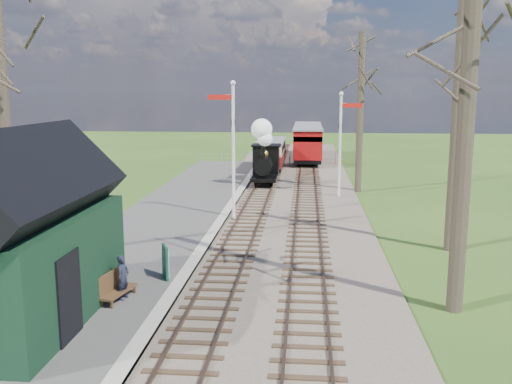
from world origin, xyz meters
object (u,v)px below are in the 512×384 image
(red_carriage_b, at_px, (308,139))
(sign_board, at_px, (165,262))
(semaphore_near, at_px, (232,140))
(locomotive, at_px, (265,156))
(person, at_px, (123,277))
(bench, at_px, (115,286))
(coach, at_px, (271,153))
(semaphore_far, at_px, (342,136))
(red_carriage_a, at_px, (308,144))
(station_shed, at_px, (23,238))

(red_carriage_b, height_order, sign_board, red_carriage_b)
(semaphore_near, xyz_separation_m, locomotive, (0.76, 9.49, -1.76))
(locomotive, relative_size, person, 3.26)
(semaphore_near, xyz_separation_m, bench, (-1.84, -10.50, -3.05))
(coach, height_order, sign_board, coach)
(locomotive, height_order, coach, locomotive)
(semaphore_far, bearing_deg, red_carriage_a, 97.36)
(sign_board, distance_m, bench, 2.09)
(locomotive, relative_size, bench, 2.73)
(bench, distance_m, person, 0.32)
(semaphore_far, bearing_deg, bench, -112.93)
(semaphore_near, relative_size, person, 5.10)
(station_shed, relative_size, semaphore_far, 1.10)
(sign_board, bearing_deg, semaphore_near, 84.04)
(semaphore_near, height_order, red_carriage_a, semaphore_near)
(semaphore_far, relative_size, person, 4.69)
(semaphore_near, bearing_deg, station_shed, -106.38)
(person, bearing_deg, red_carriage_b, 4.06)
(locomotive, distance_m, sign_board, 18.23)
(station_shed, height_order, red_carriage_b, station_shed)
(red_carriage_b, bearing_deg, station_shed, -100.50)
(semaphore_near, height_order, semaphore_far, semaphore_near)
(sign_board, bearing_deg, red_carriage_a, 81.44)
(red_carriage_a, bearing_deg, coach, -121.88)
(red_carriage_a, distance_m, sign_board, 28.69)
(semaphore_far, distance_m, coach, 10.68)
(coach, distance_m, red_carriage_b, 10.03)
(red_carriage_b, relative_size, person, 4.57)
(red_carriage_a, height_order, person, red_carriage_a)
(coach, xyz_separation_m, bench, (-2.61, -26.04, -0.79))
(station_shed, xyz_separation_m, bench, (1.69, 1.50, -1.69))
(semaphore_near, distance_m, bench, 11.08)
(coach, bearing_deg, semaphore_far, -65.38)
(semaphore_near, bearing_deg, red_carriage_b, 82.39)
(semaphore_near, relative_size, red_carriage_a, 1.12)
(semaphore_near, bearing_deg, person, -98.87)
(red_carriage_a, relative_size, person, 4.57)
(sign_board, bearing_deg, station_shed, -127.95)
(semaphore_near, bearing_deg, red_carriage_a, 80.31)
(station_shed, relative_size, bench, 4.33)
(coach, distance_m, person, 26.08)
(semaphore_far, distance_m, red_carriage_a, 13.95)
(coach, distance_m, bench, 26.18)
(station_shed, distance_m, person, 2.87)
(red_carriage_b, bearing_deg, person, -97.98)
(locomotive, relative_size, red_carriage_b, 0.71)
(coach, relative_size, red_carriage_a, 1.14)
(person, bearing_deg, red_carriage_a, 2.63)
(locomotive, relative_size, sign_board, 3.92)
(station_shed, bearing_deg, red_carriage_b, 79.50)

